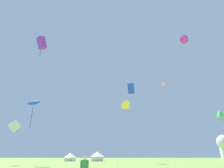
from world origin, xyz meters
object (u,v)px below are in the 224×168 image
object	(u,v)px
kite_pink_parafoil	(164,85)
festival_tent_left	(70,157)
kite_blue_parafoil	(33,103)
kite_purple_box	(42,43)
kite_yellow_delta	(127,107)
festival_tent_right	(97,156)
kite_white_diamond	(14,126)
kite_green_delta	(221,115)
kite_magenta_delta	(186,39)
kite_blue_box	(131,89)

from	to	relation	value
kite_pink_parafoil	festival_tent_left	distance (m)	48.54
kite_blue_parafoil	kite_pink_parafoil	bearing A→B (deg)	-18.25
kite_purple_box	kite_pink_parafoil	world-z (taller)	kite_purple_box
kite_yellow_delta	festival_tent_right	distance (m)	23.97
festival_tent_right	kite_white_diamond	bearing A→B (deg)	-120.16
kite_white_diamond	festival_tent_left	bearing A→B (deg)	75.90
kite_yellow_delta	kite_purple_box	bearing A→B (deg)	-135.73
kite_green_delta	festival_tent_left	bearing A→B (deg)	144.32
kite_magenta_delta	festival_tent_right	xyz separation A→B (m)	(-28.77, 20.48, -35.43)
kite_blue_parafoil	kite_yellow_delta	distance (m)	26.65
kite_purple_box	festival_tent_right	size ratio (longest dim) A/B	5.28
kite_yellow_delta	kite_pink_parafoil	distance (m)	23.68
kite_yellow_delta	kite_magenta_delta	distance (m)	29.17
kite_white_diamond	kite_blue_box	bearing A→B (deg)	-39.17
kite_pink_parafoil	kite_blue_box	bearing A→B (deg)	-128.96
kite_green_delta	kite_blue_parafoil	bearing A→B (deg)	-176.62
kite_green_delta	kite_purple_box	bearing A→B (deg)	-168.97
kite_white_diamond	festival_tent_left	distance (m)	31.02
kite_green_delta	kite_blue_box	distance (m)	30.97
kite_blue_box	festival_tent_right	distance (m)	50.35
kite_purple_box	festival_tent_right	bearing A→B (deg)	73.85
kite_magenta_delta	kite_pink_parafoil	size ratio (longest dim) A/B	2.69
kite_white_diamond	kite_magenta_delta	xyz separation A→B (m)	(45.87, 8.94, 29.20)
kite_yellow_delta	festival_tent_left	distance (m)	29.36
kite_yellow_delta	kite_magenta_delta	xyz separation A→B (m)	(19.20, -3.32, 21.71)
kite_magenta_delta	festival_tent_left	xyz separation A→B (m)	(-38.48, 20.48, -35.69)
kite_purple_box	festival_tent_right	xyz separation A→B (m)	(10.69, 36.91, -23.14)
festival_tent_right	kite_green_delta	bearing A→B (deg)	-43.43
kite_blue_parafoil	kite_purple_box	world-z (taller)	kite_purple_box
kite_yellow_delta	kite_pink_parafoil	xyz separation A→B (m)	(4.63, -23.18, -1.45)
kite_blue_parafoil	festival_tent_left	bearing A→B (deg)	84.43
kite_yellow_delta	kite_purple_box	distance (m)	29.82
kite_yellow_delta	kite_magenta_delta	bearing A→B (deg)	-9.82
kite_yellow_delta	festival_tent_left	world-z (taller)	kite_yellow_delta
kite_magenta_delta	festival_tent_right	size ratio (longest dim) A/B	7.81
kite_yellow_delta	kite_pink_parafoil	bearing A→B (deg)	-78.70
kite_blue_parafoil	kite_white_diamond	size ratio (longest dim) A/B	1.42
kite_blue_parafoil	kite_white_diamond	bearing A→B (deg)	154.97
kite_pink_parafoil	kite_blue_parafoil	bearing A→B (deg)	161.75
kite_blue_box	kite_pink_parafoil	world-z (taller)	kite_pink_parafoil
kite_green_delta	kite_magenta_delta	world-z (taller)	kite_magenta_delta
kite_yellow_delta	kite_magenta_delta	world-z (taller)	kite_magenta_delta
kite_pink_parafoil	festival_tent_left	bearing A→B (deg)	120.66
kite_blue_box	festival_tent_left	xyz separation A→B (m)	(-16.80, 49.14, -8.65)
kite_blue_box	kite_pink_parafoil	xyz separation A→B (m)	(7.11, 8.80, 3.89)
kite_yellow_delta	festival_tent_right	bearing A→B (deg)	119.15
kite_white_diamond	kite_magenta_delta	bearing A→B (deg)	11.03
kite_pink_parafoil	festival_tent_left	xyz separation A→B (m)	(-23.92, 40.34, -12.54)
kite_purple_box	festival_tent_left	size ratio (longest dim) A/B	6.20
kite_purple_box	kite_magenta_delta	size ratio (longest dim) A/B	0.68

